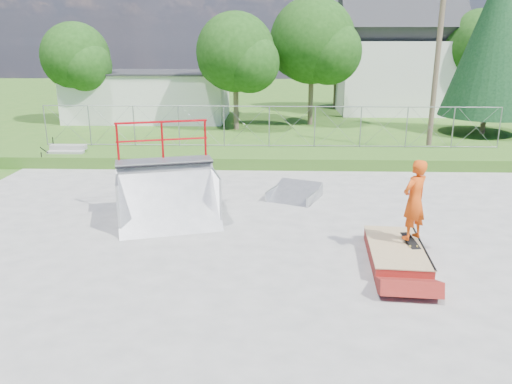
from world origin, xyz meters
TOP-DOWN VIEW (x-y plane):
  - ground at (0.00, 0.00)m, footprint 120.00×120.00m
  - concrete_pad at (0.00, 0.00)m, footprint 20.00×16.00m
  - grass_berm at (0.00, 9.50)m, footprint 24.00×3.00m
  - grind_box at (3.08, -0.40)m, footprint 1.46×2.68m
  - quarter_pipe at (-2.78, 1.97)m, footprint 3.31×3.02m
  - flat_bank_ramp at (0.87, 4.33)m, footprint 1.95×2.00m
  - skateboard at (3.45, -0.21)m, footprint 0.32×0.82m
  - skater at (3.45, -0.21)m, footprint 0.83×0.78m
  - concrete_stairs at (-8.50, 8.70)m, footprint 1.50×1.60m
  - chain_link_fence at (0.00, 10.50)m, footprint 20.00×0.06m
  - utility_building_flat at (-8.00, 22.00)m, footprint 10.00×6.00m
  - gable_house at (9.00, 26.00)m, footprint 8.40×6.08m
  - utility_pole at (7.50, 12.00)m, footprint 0.24×0.24m
  - tree_left_near at (-1.75, 17.83)m, footprint 4.76×4.48m
  - tree_center at (2.78, 19.81)m, footprint 5.44×5.12m
  - tree_left_far at (-11.77, 19.85)m, footprint 4.42×4.16m
  - tree_right_far at (14.27, 23.82)m, footprint 5.10×4.80m
  - tree_back_mid at (5.21, 27.86)m, footprint 4.08×3.84m
  - conifer_tree at (12.00, 17.00)m, footprint 5.04×5.04m

SIDE VIEW (x-z plane):
  - ground at x=0.00m, z-range 0.00..0.00m
  - concrete_pad at x=0.00m, z-range 0.00..0.04m
  - grind_box at x=3.08m, z-range 0.00..0.39m
  - flat_bank_ramp at x=0.87m, z-range 0.00..0.45m
  - grass_berm at x=0.00m, z-range 0.00..0.50m
  - concrete_stairs at x=-8.50m, z-range 0.00..0.80m
  - skateboard at x=3.45m, z-range 0.36..0.49m
  - quarter_pipe at x=-2.78m, z-range 0.00..2.76m
  - skater at x=3.45m, z-range 0.43..2.34m
  - chain_link_fence at x=0.00m, z-range 0.50..2.30m
  - utility_building_flat at x=-8.00m, z-range 0.00..3.00m
  - tree_back_mid at x=5.21m, z-range 0.78..6.48m
  - gable_house at x=9.00m, z-range -0.63..8.31m
  - tree_left_far at x=-11.77m, z-range 0.85..7.02m
  - utility_pole at x=7.50m, z-range 0.00..8.00m
  - tree_left_near at x=-1.75m, z-range 0.91..7.56m
  - tree_right_far at x=14.27m, z-range 0.98..8.10m
  - tree_center at x=2.78m, z-range 1.05..8.65m
  - conifer_tree at x=12.00m, z-range 0.50..9.60m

